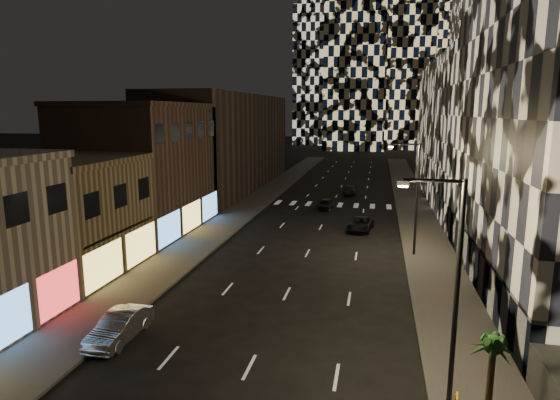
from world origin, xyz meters
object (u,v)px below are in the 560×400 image
at_px(car_dark_oncoming, 349,190).
at_px(streetlight_near, 451,277).
at_px(car_dark_rightlane, 360,224).
at_px(car_silver_parked, 120,327).
at_px(streetlight_far, 414,191).
at_px(car_dark_midlane, 326,204).
at_px(palm_tree, 493,352).

bearing_deg(car_dark_oncoming, streetlight_near, 95.43).
bearing_deg(streetlight_near, car_dark_rightlane, 99.00).
xyz_separation_m(streetlight_near, car_silver_parked, (-15.55, 2.14, -4.62)).
height_order(streetlight_far, car_silver_parked, streetlight_far).
distance_m(car_dark_midlane, palm_tree, 39.93).
bearing_deg(car_dark_midlane, streetlight_far, -54.83).
height_order(car_silver_parked, car_dark_midlane, car_silver_parked).
height_order(streetlight_far, car_dark_oncoming, streetlight_far).
distance_m(streetlight_near, car_dark_oncoming, 48.77).
xyz_separation_m(car_dark_midlane, palm_tree, (10.16, -38.53, 2.60)).
height_order(streetlight_far, car_dark_midlane, streetlight_far).
bearing_deg(streetlight_near, car_dark_oncoming, 97.93).
bearing_deg(car_dark_oncoming, car_silver_parked, 76.59).
xyz_separation_m(car_dark_oncoming, palm_tree, (8.00, -49.69, 2.60)).
bearing_deg(streetlight_far, car_silver_parked, -131.06).
distance_m(streetlight_near, car_dark_midlane, 38.25).
xyz_separation_m(streetlight_near, car_dark_midlane, (-8.85, 36.91, -4.72)).
height_order(streetlight_far, car_dark_rightlane, streetlight_far).
distance_m(streetlight_near, palm_tree, 2.97).
relative_size(streetlight_far, car_dark_midlane, 2.42).
bearing_deg(streetlight_near, streetlight_far, 90.00).
xyz_separation_m(streetlight_far, car_silver_parked, (-15.55, -17.86, -4.62)).
height_order(streetlight_near, car_silver_parked, streetlight_near).
xyz_separation_m(car_dark_oncoming, car_dark_rightlane, (2.34, -20.59, 0.01)).
height_order(car_dark_midlane, car_dark_oncoming, car_dark_oncoming).
height_order(car_silver_parked, car_dark_rightlane, car_silver_parked).
bearing_deg(palm_tree, car_silver_parked, 167.43).
bearing_deg(car_dark_oncoming, palm_tree, 96.65).
height_order(streetlight_near, car_dark_rightlane, streetlight_near).
height_order(car_dark_oncoming, car_dark_rightlane, car_dark_rightlane).
height_order(car_dark_midlane, palm_tree, palm_tree).
distance_m(car_dark_midlane, car_dark_rightlane, 10.44).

